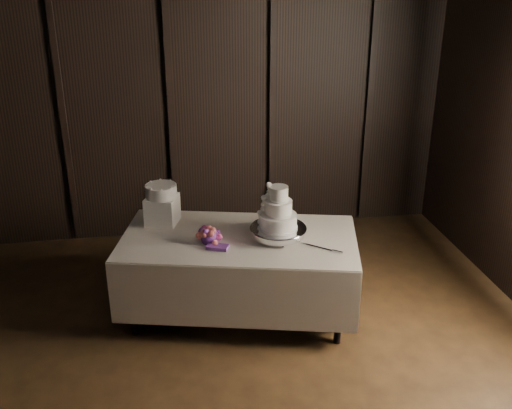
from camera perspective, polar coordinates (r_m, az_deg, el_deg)
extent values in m
cube|color=black|center=(6.51, -8.20, 9.51)|extent=(6.04, 0.04, 3.04)
cube|color=beige|center=(5.09, -1.67, -3.17)|extent=(2.17, 1.47, 0.01)
cube|color=white|center=(5.27, -1.62, -7.07)|extent=(1.99, 1.32, 0.71)
cylinder|color=silver|center=(5.06, 2.12, -2.68)|extent=(0.61, 0.61, 0.09)
cylinder|color=white|center=(5.01, 2.14, -1.58)|extent=(0.31, 0.31, 0.12)
cylinder|color=white|center=(4.96, 2.16, -0.28)|extent=(0.23, 0.23, 0.12)
cylinder|color=white|center=(4.92, 2.18, 1.05)|extent=(0.16, 0.16, 0.12)
cube|color=white|center=(5.36, -8.91, -0.50)|extent=(0.33, 0.33, 0.25)
cylinder|color=white|center=(5.29, -9.03, 1.29)|extent=(0.35, 0.35, 0.11)
cube|color=silver|center=(4.93, 5.78, -4.03)|extent=(0.30, 0.25, 0.01)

